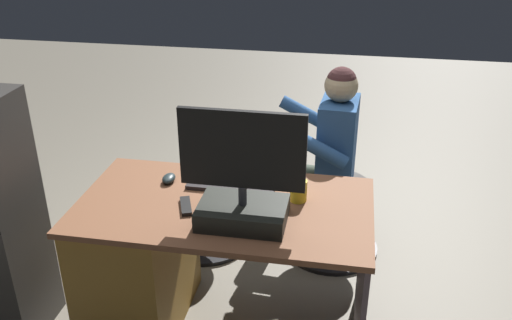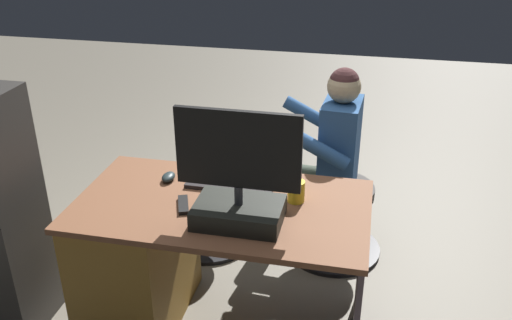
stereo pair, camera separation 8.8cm
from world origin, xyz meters
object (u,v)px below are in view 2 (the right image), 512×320
(cup, at_px, (296,191))
(office_chair_teddy, at_px, (207,206))
(monitor, at_px, (239,190))
(tv_remote, at_px, (183,205))
(computer_mouse, at_px, (168,177))
(teddy_bear, at_px, (206,156))
(visitor_chair, at_px, (335,215))
(person, at_px, (324,150))
(keyboard, at_px, (230,184))
(desk, at_px, (156,254))

(cup, relative_size, office_chair_teddy, 0.18)
(monitor, bearing_deg, tv_remote, -13.13)
(computer_mouse, xyz_separation_m, tv_remote, (-0.15, 0.22, -0.01))
(monitor, bearing_deg, cup, -134.18)
(teddy_bear, bearing_deg, visitor_chair, -176.96)
(tv_remote, relative_size, teddy_bear, 0.50)
(tv_remote, xyz_separation_m, person, (-0.54, -0.84, -0.06))
(person, bearing_deg, teddy_bear, 2.94)
(visitor_chair, bearing_deg, monitor, 68.43)
(keyboard, bearing_deg, computer_mouse, 0.89)
(computer_mouse, bearing_deg, office_chair_teddy, -90.56)
(keyboard, distance_m, teddy_bear, 0.67)
(monitor, bearing_deg, teddy_bear, -64.27)
(office_chair_teddy, bearing_deg, keyboard, 118.24)
(cup, xyz_separation_m, person, (-0.06, -0.68, -0.10))
(tv_remote, height_order, visitor_chair, tv_remote)
(keyboard, distance_m, cup, 0.34)
(tv_remote, distance_m, office_chair_teddy, 0.94)
(computer_mouse, relative_size, office_chair_teddy, 0.17)
(tv_remote, xyz_separation_m, office_chair_teddy, (0.15, -0.79, -0.48))
(monitor, bearing_deg, keyboard, -68.58)
(monitor, distance_m, computer_mouse, 0.53)
(tv_remote, bearing_deg, visitor_chair, -147.50)
(person, bearing_deg, computer_mouse, 41.54)
(monitor, height_order, computer_mouse, monitor)
(computer_mouse, height_order, tv_remote, computer_mouse)
(teddy_bear, bearing_deg, keyboard, 117.80)
(office_chair_teddy, relative_size, teddy_bear, 1.90)
(keyboard, height_order, computer_mouse, computer_mouse)
(tv_remote, bearing_deg, person, -143.68)
(computer_mouse, bearing_deg, monitor, 145.88)
(cup, distance_m, person, 0.69)
(desk, height_order, keyboard, keyboard)
(monitor, xyz_separation_m, cup, (-0.21, -0.22, -0.10))
(desk, xyz_separation_m, monitor, (-0.45, 0.13, 0.48))
(monitor, xyz_separation_m, visitor_chair, (-0.36, -0.91, -0.62))
(teddy_bear, bearing_deg, desk, 87.24)
(cup, bearing_deg, computer_mouse, -6.11)
(person, bearing_deg, tv_remote, 57.09)
(tv_remote, xyz_separation_m, visitor_chair, (-0.63, -0.85, -0.48))
(monitor, xyz_separation_m, person, (-0.27, -0.90, -0.20))
(computer_mouse, distance_m, office_chair_teddy, 0.75)
(desk, bearing_deg, office_chair_teddy, -92.80)
(visitor_chair, xyz_separation_m, person, (0.09, 0.01, 0.42))
(cup, bearing_deg, tv_remote, 17.80)
(computer_mouse, distance_m, visitor_chair, 1.11)
(person, bearing_deg, office_chair_teddy, 3.83)
(keyboard, relative_size, person, 0.36)
(cup, bearing_deg, person, -94.94)
(cup, height_order, teddy_bear, cup)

